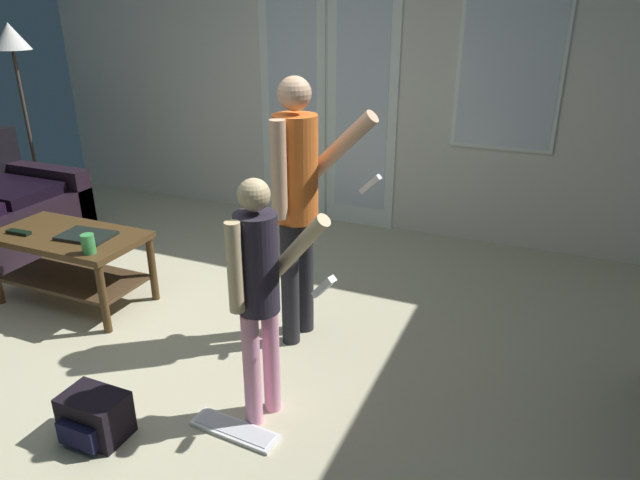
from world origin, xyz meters
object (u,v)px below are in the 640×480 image
object	(u,v)px
person_child	(260,284)
cup_near_edge	(88,244)
person_adult	(298,191)
backpack	(94,417)
laptop_closed	(86,236)
loose_keyboard	(235,430)
coffee_table	(71,253)
tv_remote_black	(19,232)
floor_lamp	(13,52)

from	to	relation	value
person_child	cup_near_edge	size ratio (longest dim) A/B	10.07
person_adult	backpack	size ratio (longest dim) A/B	5.22
laptop_closed	backpack	bearing A→B (deg)	-52.14
loose_keyboard	laptop_closed	size ratio (longest dim) A/B	1.35
cup_near_edge	person_child	bearing A→B (deg)	-14.41
laptop_closed	person_adult	bearing A→B (deg)	2.77
laptop_closed	cup_near_edge	bearing A→B (deg)	-47.43
coffee_table	loose_keyboard	world-z (taller)	coffee_table
person_child	laptop_closed	distance (m)	1.66
person_adult	person_child	size ratio (longest dim) A/B	1.27
tv_remote_black	person_adult	bearing A→B (deg)	6.42
cup_near_edge	backpack	bearing A→B (deg)	-48.17
loose_keyboard	tv_remote_black	world-z (taller)	tv_remote_black
loose_keyboard	laptop_closed	world-z (taller)	laptop_closed
backpack	laptop_closed	world-z (taller)	laptop_closed
floor_lamp	laptop_closed	xyz separation A→B (m)	(1.78, -1.20, -0.98)
person_adult	laptop_closed	world-z (taller)	person_adult
person_child	cup_near_edge	xyz separation A→B (m)	(-1.35, 0.35, -0.17)
person_adult	backpack	bearing A→B (deg)	-113.23
coffee_table	person_child	world-z (taller)	person_child
floor_lamp	cup_near_edge	distance (m)	2.59
cup_near_edge	tv_remote_black	bearing A→B (deg)	175.19
person_child	backpack	size ratio (longest dim) A/B	4.11
floor_lamp	cup_near_edge	world-z (taller)	floor_lamp
coffee_table	tv_remote_black	distance (m)	0.34
person_adult	person_child	world-z (taller)	person_adult
coffee_table	laptop_closed	xyz separation A→B (m)	(0.16, 0.01, 0.14)
tv_remote_black	coffee_table	bearing A→B (deg)	19.89
floor_lamp	cup_near_edge	bearing A→B (deg)	-34.85
backpack	cup_near_edge	distance (m)	1.14
person_adult	person_child	xyz separation A→B (m)	(0.15, -0.73, -0.20)
tv_remote_black	loose_keyboard	bearing A→B (deg)	-19.90
backpack	cup_near_edge	size ratio (longest dim) A/B	2.45
person_adult	cup_near_edge	size ratio (longest dim) A/B	12.79
person_child	cup_near_edge	bearing A→B (deg)	165.59
coffee_table	floor_lamp	xyz separation A→B (m)	(-1.62, 1.20, 1.12)
person_adult	loose_keyboard	world-z (taller)	person_adult
coffee_table	floor_lamp	size ratio (longest dim) A/B	0.58
backpack	laptop_closed	size ratio (longest dim) A/B	0.88
loose_keyboard	tv_remote_black	size ratio (longest dim) A/B	2.63
person_child	floor_lamp	xyz separation A→B (m)	(-3.34, 1.73, 0.76)
loose_keyboard	cup_near_edge	xyz separation A→B (m)	(-1.28, 0.51, 0.54)
person_child	cup_near_edge	distance (m)	1.41
person_child	coffee_table	bearing A→B (deg)	162.92
backpack	tv_remote_black	xyz separation A→B (m)	(-1.35, 0.84, 0.39)
coffee_table	tv_remote_black	bearing A→B (deg)	-156.51
backpack	cup_near_edge	bearing A→B (deg)	131.83
laptop_closed	cup_near_edge	distance (m)	0.28
loose_keyboard	backpack	bearing A→B (deg)	-154.45
cup_near_edge	tv_remote_black	size ratio (longest dim) A/B	0.70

